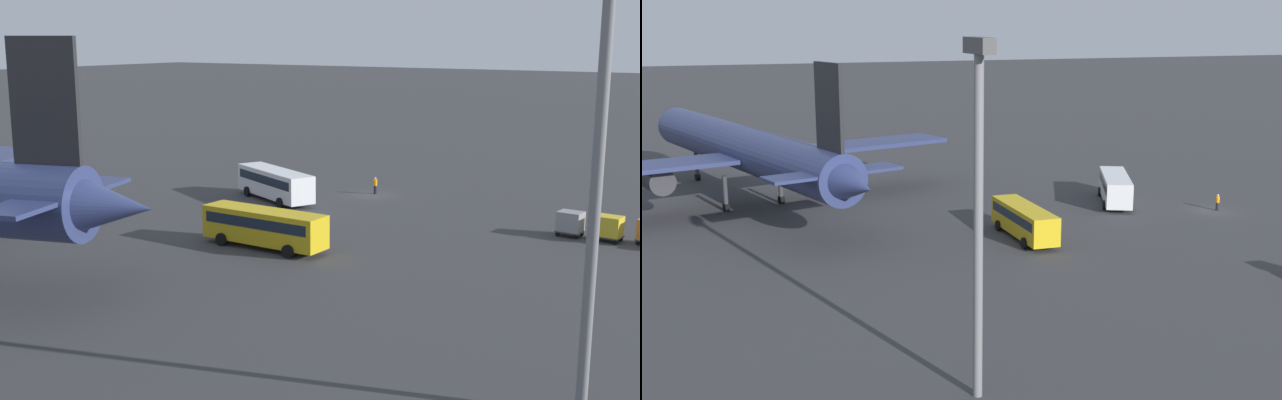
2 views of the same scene
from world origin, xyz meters
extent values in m
plane|color=#38383A|center=(0.00, 0.00, 0.00)|extent=(600.00, 600.00, 0.00)
cone|color=navy|center=(-3.19, 38.73, 6.16)|extent=(7.13, 5.86, 4.26)
cube|color=#262628|center=(0.33, 39.80, 12.32)|extent=(4.44, 1.66, 7.58)
cube|color=navy|center=(-0.10, 39.67, 6.63)|extent=(6.60, 12.71, 0.28)
cube|color=white|center=(6.75, 7.63, 1.77)|extent=(10.98, 7.03, 2.64)
cube|color=#192333|center=(6.75, 7.63, 2.23)|extent=(10.21, 6.70, 0.85)
cylinder|color=black|center=(10.39, 7.47, 0.50)|extent=(1.03, 0.70, 1.00)
cylinder|color=black|center=(9.20, 4.93, 0.50)|extent=(1.03, 0.70, 1.00)
cylinder|color=black|center=(4.29, 10.32, 0.50)|extent=(1.03, 0.70, 1.00)
cylinder|color=black|center=(3.10, 7.79, 0.50)|extent=(1.03, 0.70, 1.00)
cube|color=gold|center=(-3.15, 22.87, 1.73)|extent=(10.45, 2.78, 2.55)
cube|color=#192333|center=(-3.15, 22.87, 2.17)|extent=(9.62, 2.80, 0.82)
cylinder|color=black|center=(0.11, 24.12, 0.50)|extent=(1.01, 0.32, 1.00)
cylinder|color=black|center=(0.04, 21.47, 0.50)|extent=(1.01, 0.32, 1.00)
cylinder|color=black|center=(-6.33, 24.28, 0.50)|extent=(1.01, 0.32, 1.00)
cylinder|color=black|center=(-6.40, 21.63, 0.50)|extent=(1.01, 0.32, 1.00)
cylinder|color=#1E1E2D|center=(-0.04, -0.70, 0.42)|extent=(0.32, 0.32, 0.85)
cylinder|color=orange|center=(-0.04, -0.70, 1.18)|extent=(0.38, 0.38, 0.65)
sphere|color=tan|center=(-0.04, -0.70, 1.62)|extent=(0.24, 0.24, 0.24)
cylinder|color=black|center=(-27.39, 6.56, 0.18)|extent=(0.37, 0.15, 0.36)
cube|color=#38383D|center=(-25.13, 6.53, 0.41)|extent=(2.14, 1.86, 0.10)
cube|color=gold|center=(-25.13, 6.53, 1.26)|extent=(2.04, 1.77, 1.60)
cylinder|color=black|center=(-24.31, 7.10, 0.18)|extent=(0.37, 0.15, 0.36)
cylinder|color=black|center=(-24.43, 5.83, 0.18)|extent=(0.37, 0.15, 0.36)
cylinder|color=black|center=(-25.83, 7.24, 0.18)|extent=(0.37, 0.15, 0.36)
cylinder|color=black|center=(-25.95, 5.97, 0.18)|extent=(0.37, 0.15, 0.36)
cube|color=#38383D|center=(-22.06, 6.52, 0.41)|extent=(2.14, 1.86, 0.10)
cube|color=gray|center=(-22.06, 6.52, 1.26)|extent=(2.04, 1.77, 1.60)
cylinder|color=black|center=(-21.24, 7.08, 0.18)|extent=(0.37, 0.15, 0.36)
cylinder|color=black|center=(-21.36, 5.81, 0.18)|extent=(0.37, 0.15, 0.36)
cylinder|color=black|center=(-22.76, 7.23, 0.18)|extent=(0.37, 0.15, 0.36)
cylinder|color=black|center=(-22.87, 5.95, 0.18)|extent=(0.37, 0.15, 0.36)
cylinder|color=slate|center=(-31.26, 38.07, 9.02)|extent=(0.50, 0.50, 18.03)
camera|label=1|loc=(-38.97, 71.15, 16.13)|focal=45.00mm
camera|label=2|loc=(-68.19, 52.12, 19.70)|focal=45.00mm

